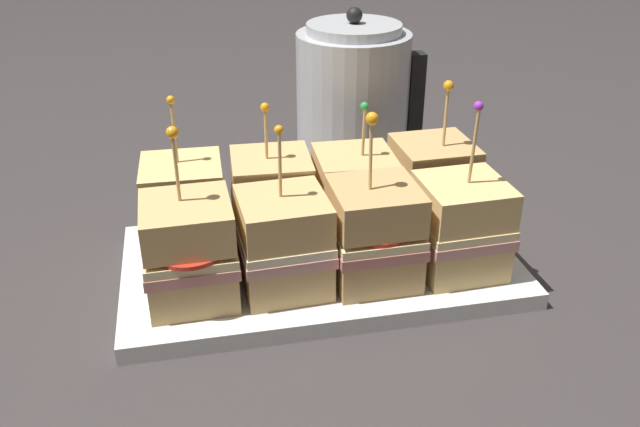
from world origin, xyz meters
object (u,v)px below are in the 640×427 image
object	(u,v)px
sandwich_front_far_left	(190,252)
sandwich_back_center_left	(272,201)
sandwich_back_far_left	(185,208)
sandwich_front_center_right	(374,234)
sandwich_back_far_right	(432,185)
serving_platter	(320,265)
sandwich_back_center_right	(354,195)
sandwich_front_center_left	(284,243)
kettle_steel	(353,105)
sandwich_front_far_right	(460,226)

from	to	relation	value
sandwich_front_far_left	sandwich_back_center_left	xyz separation A→B (m)	(0.09, 0.09, -0.00)
sandwich_back_far_left	sandwich_front_center_right	bearing A→B (deg)	-27.35
sandwich_back_far_right	serving_platter	bearing A→B (deg)	-161.82
serving_platter	sandwich_front_far_left	xyz separation A→B (m)	(-0.13, -0.04, 0.06)
sandwich_front_far_left	sandwich_back_far_right	bearing A→B (deg)	18.27
sandwich_back_center_right	sandwich_back_far_right	xyz separation A→B (m)	(0.09, 0.00, 0.00)
sandwich_back_far_left	sandwich_back_center_right	bearing A→B (deg)	-0.80
sandwich_front_center_left	sandwich_back_far_right	world-z (taller)	sandwich_back_far_right
sandwich_front_center_left	sandwich_back_center_left	distance (m)	0.09
sandwich_front_center_right	sandwich_back_far_right	distance (m)	0.13
sandwich_front_center_left	sandwich_back_center_right	world-z (taller)	sandwich_front_center_left
serving_platter	sandwich_front_center_right	world-z (taller)	sandwich_front_center_right
serving_platter	kettle_steel	size ratio (longest dim) A/B	1.79
sandwich_front_far_left	kettle_steel	size ratio (longest dim) A/B	0.76
sandwich_front_center_left	sandwich_back_far_right	bearing A→B (deg)	25.90
sandwich_front_far_right	sandwich_back_center_left	size ratio (longest dim) A/B	1.12
sandwich_back_far_left	sandwich_front_far_left	bearing A→B (deg)	-88.86
serving_platter	sandwich_front_center_left	world-z (taller)	sandwich_front_center_left
sandwich_front_far_right	serving_platter	bearing A→B (deg)	160.68
serving_platter	sandwich_front_center_left	distance (m)	0.08
sandwich_front_far_left	sandwich_front_center_left	size ratio (longest dim) A/B	1.03
sandwich_front_far_left	sandwich_back_center_left	size ratio (longest dim) A/B	1.07
sandwich_front_far_right	sandwich_back_far_right	size ratio (longest dim) A/B	1.04
sandwich_front_center_left	sandwich_back_far_right	distance (m)	0.20
serving_platter	kettle_steel	xyz separation A→B (m)	(0.09, 0.23, 0.09)
sandwich_front_center_left	sandwich_back_center_right	xyz separation A→B (m)	(0.09, 0.09, -0.00)
sandwich_front_center_right	sandwich_back_far_left	world-z (taller)	sandwich_front_center_right
sandwich_back_center_right	sandwich_front_far_left	bearing A→B (deg)	-154.16
serving_platter	sandwich_back_far_left	xyz separation A→B (m)	(-0.13, 0.04, 0.06)
sandwich_front_center_right	sandwich_back_far_left	xyz separation A→B (m)	(-0.18, 0.09, -0.00)
sandwich_front_center_left	sandwich_back_far_left	size ratio (longest dim) A/B	0.98
sandwich_front_center_left	sandwich_back_far_left	world-z (taller)	sandwich_back_far_left
sandwich_front_far_left	sandwich_front_center_right	world-z (taller)	sandwich_front_center_right
sandwich_front_center_right	sandwich_back_center_right	world-z (taller)	sandwich_front_center_right
sandwich_front_center_right	sandwich_back_center_left	world-z (taller)	sandwich_front_center_right
serving_platter	sandwich_back_far_left	world-z (taller)	sandwich_back_far_left
sandwich_back_far_right	kettle_steel	xyz separation A→B (m)	(-0.04, 0.19, 0.03)
sandwich_front_center_right	sandwich_back_center_right	size ratio (longest dim) A/B	1.13
sandwich_front_far_right	sandwich_back_center_right	bearing A→B (deg)	134.09
sandwich_front_center_left	sandwich_back_center_left	xyz separation A→B (m)	(0.00, 0.09, 0.00)
kettle_steel	sandwich_front_center_left	bearing A→B (deg)	-116.43
sandwich_back_center_left	sandwich_front_far_right	bearing A→B (deg)	-27.05
sandwich_front_far_right	sandwich_back_center_left	world-z (taller)	sandwich_front_far_right
sandwich_back_far_left	sandwich_back_center_right	xyz separation A→B (m)	(0.18, -0.00, -0.00)
sandwich_front_far_left	sandwich_front_center_left	bearing A→B (deg)	0.75
sandwich_back_far_left	sandwich_back_far_right	size ratio (longest dim) A/B	0.99
sandwich_back_far_left	sandwich_back_center_right	size ratio (longest dim) A/B	1.10
kettle_steel	serving_platter	bearing A→B (deg)	-111.74
sandwich_front_center_left	sandwich_back_center_left	size ratio (longest dim) A/B	1.04
sandwich_back_center_left	kettle_steel	distance (m)	0.23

